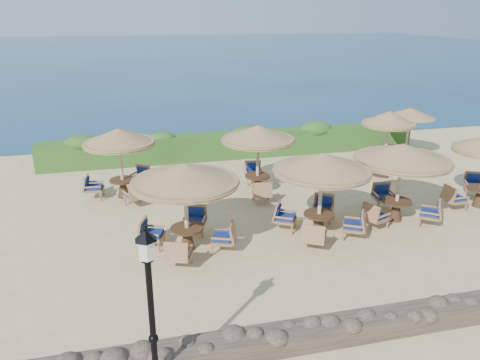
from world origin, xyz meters
TOP-DOWN VIEW (x-y plane):
  - ground at (0.00, 0.00)m, footprint 120.00×120.00m
  - sea at (0.00, 70.00)m, footprint 160.00×160.00m
  - hedge at (0.00, 7.20)m, footprint 18.00×0.90m
  - stone_wall at (0.00, -6.20)m, footprint 15.00×0.65m
  - lamp_post at (-4.80, -6.80)m, footprint 0.44×0.44m
  - extra_parasol at (7.80, 5.20)m, footprint 2.30×2.30m
  - cafe_set_0 at (-3.52, -1.45)m, footprint 3.09×3.09m
  - cafe_set_1 at (0.60, -1.43)m, footprint 2.99×2.99m
  - cafe_set_2 at (3.51, -1.06)m, footprint 3.14×3.14m
  - cafe_set_3 at (-5.31, 3.21)m, footprint 2.74×2.75m
  - cafe_set_4 at (-0.29, 2.47)m, footprint 2.76×2.86m
  - cafe_set_5 at (5.79, 3.67)m, footprint 2.35×2.58m

SIDE VIEW (x-z plane):
  - ground at x=0.00m, z-range 0.00..0.00m
  - sea at x=0.00m, z-range 0.00..0.00m
  - stone_wall at x=0.00m, z-range 0.00..0.44m
  - hedge at x=0.00m, z-range 0.00..1.20m
  - lamp_post at x=-4.80m, z-range -0.10..3.21m
  - cafe_set_3 at x=-5.31m, z-range 0.54..3.19m
  - cafe_set_1 at x=0.60m, z-range 0.54..3.20m
  - cafe_set_5 at x=5.79m, z-range 0.56..3.21m
  - cafe_set_0 at x=-3.52m, z-range 0.57..3.22m
  - cafe_set_2 at x=3.51m, z-range 0.65..3.31m
  - cafe_set_4 at x=-0.29m, z-range 0.68..3.33m
  - extra_parasol at x=7.80m, z-range 0.97..3.37m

